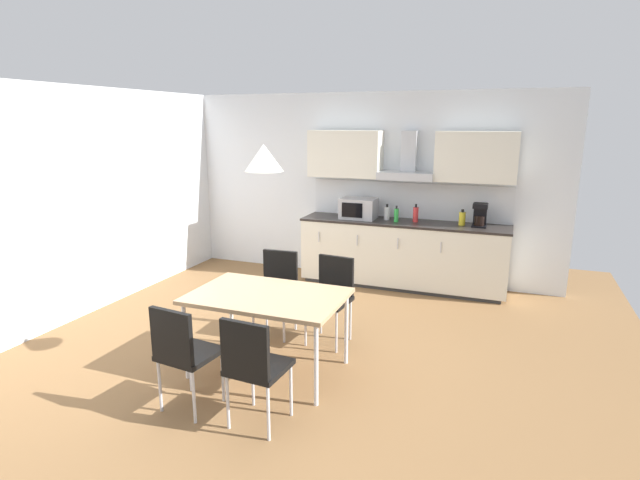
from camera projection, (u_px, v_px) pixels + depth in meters
ground_plane at (261, 357)px, 4.80m from camera, size 7.23×8.60×0.02m
wall_back at (353, 186)px, 7.15m from camera, size 5.78×0.10×2.59m
wall_left at (54, 208)px, 5.36m from camera, size 0.10×6.88×2.59m
kitchen_counter at (402, 254)px, 6.75m from camera, size 2.75×0.61×0.90m
backsplash_tile at (408, 200)px, 6.85m from camera, size 2.73×0.02×0.49m
upper_wall_cabinets at (408, 156)px, 6.56m from camera, size 2.73×0.40×0.63m
microwave at (359, 208)px, 6.83m from camera, size 0.48×0.35×0.28m
coffee_maker at (480, 215)px, 6.30m from camera, size 0.18×0.19×0.30m
bottle_green at (396, 215)px, 6.60m from camera, size 0.06×0.06×0.22m
bottle_white at (387, 213)px, 6.76m from camera, size 0.08×0.08×0.21m
bottle_red at (416, 214)px, 6.60m from camera, size 0.07×0.07×0.24m
bottle_yellow at (462, 218)px, 6.40m from camera, size 0.08×0.08×0.21m
dining_table at (267, 299)px, 4.37m from camera, size 1.34×0.88×0.73m
chair_far_left at (277, 284)px, 5.26m from camera, size 0.42×0.42×0.87m
chair_far_right at (332, 291)px, 5.05m from camera, size 0.44×0.44×0.87m
chair_near_right at (253, 362)px, 3.56m from camera, size 0.42×0.42×0.87m
chair_near_left at (182, 348)px, 3.77m from camera, size 0.44×0.44×0.87m
pendant_lamp at (264, 158)px, 4.09m from camera, size 0.32×0.32×0.22m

